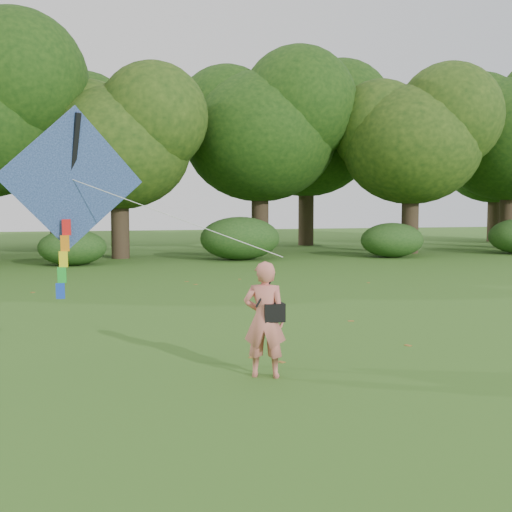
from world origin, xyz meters
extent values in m
plane|color=#265114|center=(0.00, 0.00, 0.00)|extent=(100.00, 100.00, 0.00)
imported|color=#D26F62|center=(-0.98, -0.61, 0.82)|extent=(0.70, 0.59, 1.65)
cube|color=black|center=(-0.86, -0.64, 0.92)|extent=(0.30, 0.20, 0.26)
cylinder|color=black|center=(-0.98, -0.65, 1.24)|extent=(0.33, 0.14, 0.47)
cube|color=#233199|center=(-3.60, 1.62, 2.84)|extent=(2.29, 0.59, 2.31)
cube|color=black|center=(-3.60, 1.65, 2.84)|extent=(0.36, 0.64, 2.07)
cylinder|color=white|center=(-2.16, 0.48, 2.27)|extent=(2.88, 2.29, 1.15)
cube|color=red|center=(-3.70, 1.64, 2.07)|extent=(0.14, 0.06, 0.26)
cube|color=orange|center=(-3.73, 1.64, 1.81)|extent=(0.14, 0.06, 0.26)
cube|color=yellow|center=(-3.76, 1.64, 1.55)|extent=(0.14, 0.06, 0.26)
cube|color=green|center=(-3.79, 1.64, 1.29)|extent=(0.14, 0.06, 0.26)
cube|color=blue|center=(-3.82, 1.64, 1.03)|extent=(0.14, 0.06, 0.26)
cylinder|color=#3A2D1E|center=(-2.00, 20.00, 1.57)|extent=(0.80, 0.80, 3.15)
ellipsoid|color=#1E3F11|center=(-2.00, 20.00, 4.91)|extent=(6.40, 6.40, 5.44)
cylinder|color=#3A2D1E|center=(5.00, 22.00, 1.84)|extent=(0.86, 0.86, 3.67)
ellipsoid|color=#1E3F11|center=(5.00, 22.00, 5.76)|extent=(7.60, 7.60, 6.46)
cylinder|color=#3A2D1E|center=(12.00, 19.50, 1.72)|extent=(0.83, 0.83, 3.43)
ellipsoid|color=#1E3F11|center=(12.00, 19.50, 5.30)|extent=(6.80, 6.80, 5.78)
cylinder|color=#3A2D1E|center=(19.00, 21.50, 1.89)|extent=(0.87, 0.87, 3.78)
ellipsoid|color=#1E3F11|center=(19.00, 21.50, 5.92)|extent=(7.80, 7.80, 6.63)
cylinder|color=#3A2D1E|center=(-5.00, 27.50, 1.75)|extent=(0.84, 0.84, 3.50)
ellipsoid|color=#1E3F11|center=(-5.00, 27.50, 5.43)|extent=(7.00, 7.00, 5.95)
cylinder|color=#3A2D1E|center=(9.00, 26.50, 2.01)|extent=(0.90, 0.90, 4.02)
ellipsoid|color=#1E3F11|center=(9.00, 26.50, 6.17)|extent=(7.80, 7.80, 6.63)
cylinder|color=#3A2D1E|center=(22.00, 27.00, 1.78)|extent=(0.85, 0.85, 3.57)
ellipsoid|color=#1E3F11|center=(22.00, 27.00, 5.55)|extent=(7.20, 7.20, 6.12)
ellipsoid|color=#264919|center=(-4.00, 17.10, 0.71)|extent=(2.66, 2.09, 1.42)
ellipsoid|color=#264919|center=(3.00, 17.90, 0.94)|extent=(3.50, 2.75, 1.88)
ellipsoid|color=#264919|center=(10.00, 17.40, 0.79)|extent=(2.94, 2.31, 1.58)
cube|color=brown|center=(-0.86, 0.51, 0.00)|extent=(0.14, 0.13, 0.01)
cube|color=brown|center=(1.95, 0.68, 0.00)|extent=(0.11, 0.14, 0.01)
cube|color=brown|center=(-0.51, 0.12, 0.00)|extent=(0.13, 0.14, 0.01)
cube|color=brown|center=(1.34, 10.87, 0.00)|extent=(0.11, 0.14, 0.01)
cube|color=brown|center=(-0.26, 9.89, 0.00)|extent=(0.14, 0.13, 0.01)
cube|color=brown|center=(4.99, 8.96, 0.00)|extent=(0.11, 0.14, 0.01)
cube|color=brown|center=(-0.41, 10.67, 0.00)|extent=(0.14, 0.14, 0.01)
cube|color=brown|center=(1.91, 3.08, 0.00)|extent=(0.13, 0.09, 0.01)
cube|color=brown|center=(-4.89, 9.31, 0.00)|extent=(0.13, 0.14, 0.01)
camera|label=1|loc=(-3.35, -9.21, 2.45)|focal=45.00mm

